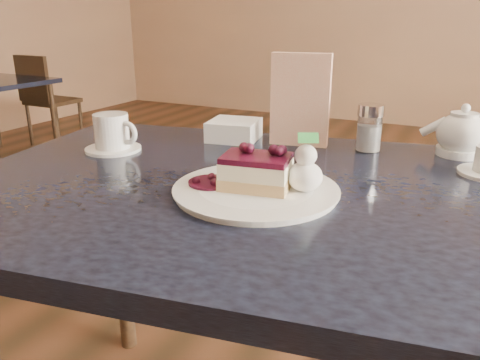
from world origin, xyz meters
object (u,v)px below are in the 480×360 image
at_px(coffee_set, 113,134).
at_px(bg_table_far_left, 0,153).
at_px(cheesecake_slice, 256,172).
at_px(tea_set, 466,140).
at_px(main_table, 262,222).
at_px(dessert_plate, 256,191).

distance_m(coffee_set, bg_table_far_left, 3.25).
xyz_separation_m(cheesecake_slice, tea_set, (0.36, 0.45, 0.00)).
bearing_deg(tea_set, bg_table_far_left, 160.27).
bearing_deg(main_table, coffee_set, 162.04).
distance_m(cheesecake_slice, coffee_set, 0.48).
distance_m(tea_set, bg_table_far_left, 3.84).
relative_size(dessert_plate, bg_table_far_left, 0.19).
relative_size(coffee_set, tea_set, 0.58).
bearing_deg(cheesecake_slice, bg_table_far_left, 141.88).
bearing_deg(cheesecake_slice, coffee_set, 155.73).
height_order(dessert_plate, tea_set, tea_set).
bearing_deg(coffee_set, main_table, -8.18).
distance_m(main_table, bg_table_far_left, 3.64).
distance_m(cheesecake_slice, tea_set, 0.57).
distance_m(main_table, tea_set, 0.55).
bearing_deg(bg_table_far_left, main_table, -26.85).
xyz_separation_m(dessert_plate, coffee_set, (-0.46, 0.12, 0.04)).
xyz_separation_m(coffee_set, tea_set, (0.82, 0.33, 0.00)).
height_order(cheesecake_slice, tea_set, tea_set).
relative_size(tea_set, bg_table_far_left, 0.16).
relative_size(dessert_plate, tea_set, 1.20).
bearing_deg(dessert_plate, tea_set, 51.29).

